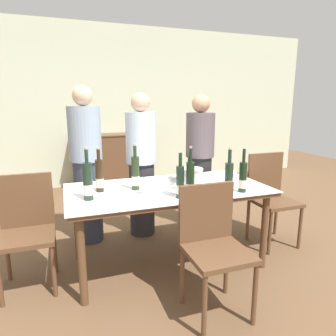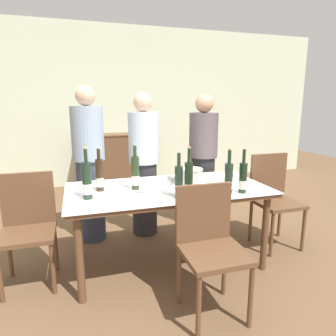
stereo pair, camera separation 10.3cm
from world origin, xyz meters
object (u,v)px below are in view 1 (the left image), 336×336
Objects in this scene: wine_glass_1 at (233,175)px; chair_left_end at (27,223)px; sideboard_cabinet at (109,161)px; chair_right_end at (270,192)px; dining_table at (168,195)px; wine_glass_0 at (144,183)px; chair_near_front at (212,239)px; wine_bottle_4 at (243,178)px; wine_glass_3 at (194,176)px; person_guest_right at (200,162)px; wine_bottle_3 at (135,174)px; ice_bucket at (192,179)px; wine_glass_2 at (172,181)px; wine_bottle_0 at (88,182)px; wine_bottle_5 at (180,182)px; person_host at (87,166)px; wine_bottle_6 at (229,178)px; person_guest_left at (141,166)px; wine_bottle_2 at (190,181)px; wine_bottle_1 at (99,176)px.

chair_left_end is at bearing 172.92° from wine_glass_1.
sideboard_cabinet is 1.34× the size of chair_right_end.
wine_glass_0 reaches higher than dining_table.
dining_table is at bearing 97.66° from chair_near_front.
wine_glass_1 is (0.69, -2.95, 0.36)m from sideboard_cabinet.
wine_glass_3 is at bearing 134.89° from wine_bottle_4.
wine_bottle_3 is at bearing -144.13° from person_guest_right.
wine_glass_1 is (0.42, 0.03, -0.00)m from ice_bucket.
wine_bottle_0 is at bearing 173.34° from wine_glass_2.
wine_glass_2 is at bearing 103.27° from wine_bottle_5.
wine_glass_1 is at bearing -0.85° from wine_bottle_0.
dining_table is 4.27× the size of wine_bottle_0.
wine_glass_1 is 1.09× the size of wine_glass_3.
sideboard_cabinet is 0.81× the size of person_guest_right.
person_host is (-0.73, 1.42, 0.29)m from chair_near_front.
wine_bottle_4 is 2.52× the size of wine_glass_1.
ice_bucket reaches higher than wine_glass_1.
wine_bottle_4 is 0.13m from wine_bottle_6.
person_host reaches higher than chair_near_front.
dining_table is 12.03× the size of wine_glass_1.
wine_bottle_3 is (0.41, 0.15, -0.00)m from wine_bottle_0.
wine_bottle_4 is (0.39, -0.17, 0.02)m from ice_bucket.
wine_glass_0 is 0.83m from wine_glass_1.
person_host is at bearing 160.27° from chair_right_end.
wine_bottle_4 is at bearing -14.05° from wine_glass_0.
person_guest_left is at bearing 91.43° from wine_glass_2.
wine_glass_3 is 0.08× the size of person_host.
chair_right_end is at bearing 1.84° from wine_bottle_3.
person_guest_right is at bearing -70.16° from sideboard_cabinet.
wine_glass_0 is at bearing -78.00° from wine_bottle_3.
dining_table is 4.77× the size of wine_bottle_4.
wine_bottle_2 is at bearing -59.11° from wine_glass_2.
wine_bottle_3 reaches higher than wine_glass_2.
wine_bottle_0 reaches higher than wine_glass_2.
wine_bottle_1 is at bearing 60.37° from wine_bottle_0.
dining_table is at bearing 80.19° from wine_glass_2.
wine_bottle_1 is 0.42× the size of chair_near_front.
person_host is (-0.64, 0.74, 0.16)m from dining_table.
wine_glass_2 is (-0.03, -0.19, 0.18)m from dining_table.
chair_left_end is at bearing -179.97° from chair_right_end.
wine_bottle_3 is at bearing 102.00° from wine_glass_0.
person_host is 0.59m from person_guest_left.
person_guest_left is at bearing 29.78° from chair_left_end.
wine_bottle_5 is at bearing -33.70° from wine_bottle_1.
chair_left_end is at bearing 177.08° from wine_bottle_3.
sideboard_cabinet is 3.01m from ice_bucket.
dining_table is at bearing 9.20° from wine_bottle_0.
wine_glass_0 is (-0.14, -2.94, 0.36)m from sideboard_cabinet.
wine_bottle_3 is 0.34m from wine_glass_2.
person_host is (-0.64, 1.05, -0.04)m from wine_bottle_5.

